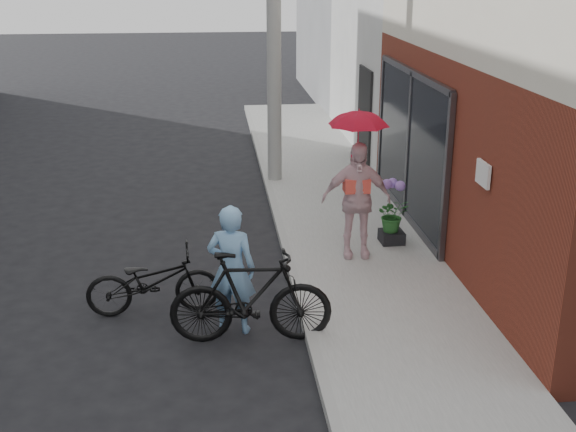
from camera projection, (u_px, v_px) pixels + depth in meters
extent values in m
plane|color=black|center=(230.00, 327.00, 8.96)|extent=(80.00, 80.00, 0.00)
cube|color=gray|center=(363.00, 254.00, 11.02)|extent=(2.20, 24.00, 0.12)
cube|color=#9E9E99|center=(288.00, 257.00, 10.91)|extent=(0.12, 24.00, 0.12)
cube|color=black|center=(410.00, 146.00, 12.10)|extent=(0.06, 3.80, 2.40)
cube|color=white|center=(483.00, 174.00, 8.86)|extent=(0.04, 0.40, 0.30)
cylinder|color=#9E9E99|center=(274.00, 6.00, 13.53)|extent=(0.28, 0.28, 7.00)
imported|color=#7CAFDD|center=(232.00, 269.00, 8.61)|extent=(0.67, 0.53, 1.62)
imported|color=black|center=(153.00, 281.00, 9.17)|extent=(1.72, 0.69, 0.88)
imported|color=black|center=(251.00, 297.00, 8.43)|extent=(1.94, 0.65, 1.15)
imported|color=silver|center=(356.00, 200.00, 10.56)|extent=(1.04, 0.49, 1.74)
imported|color=red|center=(359.00, 117.00, 10.15)|extent=(0.83, 0.83, 0.73)
cube|color=black|center=(392.00, 237.00, 11.29)|extent=(0.37, 0.37, 0.19)
imported|color=#29682A|center=(393.00, 215.00, 11.17)|extent=(0.48, 0.42, 0.54)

